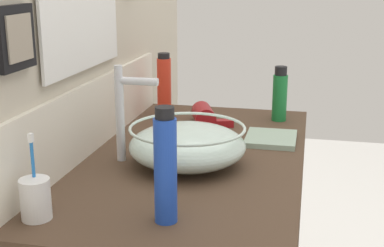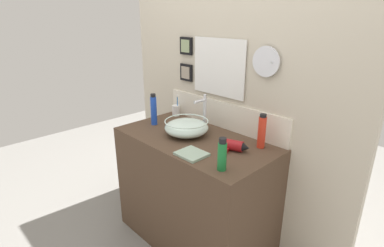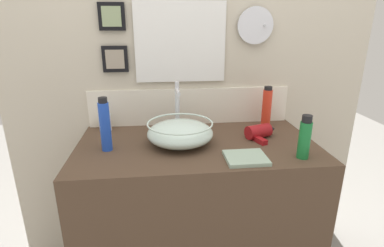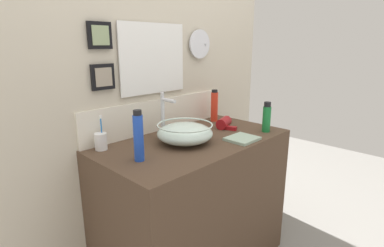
{
  "view_description": "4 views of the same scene",
  "coord_description": "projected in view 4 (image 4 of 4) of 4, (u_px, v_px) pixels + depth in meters",
  "views": [
    {
      "loc": [
        -1.38,
        -0.31,
        1.35
      ],
      "look_at": [
        -0.02,
        0.0,
        0.95
      ],
      "focal_mm": 50.0,
      "sensor_mm": 36.0,
      "label": 1
    },
    {
      "loc": [
        1.36,
        -1.34,
        1.65
      ],
      "look_at": [
        -0.02,
        0.0,
        0.95
      ],
      "focal_mm": 28.0,
      "sensor_mm": 36.0,
      "label": 2
    },
    {
      "loc": [
        -0.17,
        -1.31,
        1.4
      ],
      "look_at": [
        -0.02,
        0.0,
        0.95
      ],
      "focal_mm": 28.0,
      "sensor_mm": 36.0,
      "label": 3
    },
    {
      "loc": [
        -1.18,
        -1.13,
        1.38
      ],
      "look_at": [
        -0.02,
        0.0,
        0.95
      ],
      "focal_mm": 28.0,
      "sensor_mm": 36.0,
      "label": 4
    }
  ],
  "objects": [
    {
      "name": "shampoo_bottle",
      "position": [
        267.0,
        118.0,
        1.85
      ],
      "size": [
        0.05,
        0.05,
        0.19
      ],
      "color": "#197233",
      "rests_on": "vanity_counter"
    },
    {
      "name": "hair_drier",
      "position": [
        225.0,
        123.0,
        1.96
      ],
      "size": [
        0.18,
        0.17,
        0.07
      ],
      "color": "maroon",
      "rests_on": "vanity_counter"
    },
    {
      "name": "soap_dispenser",
      "position": [
        214.0,
        106.0,
        2.1
      ],
      "size": [
        0.05,
        0.05,
        0.22
      ],
      "color": "red",
      "rests_on": "vanity_counter"
    },
    {
      "name": "hand_towel",
      "position": [
        242.0,
        139.0,
        1.71
      ],
      "size": [
        0.17,
        0.15,
        0.02
      ],
      "primitive_type": "cube",
      "color": "#99B29E",
      "rests_on": "vanity_counter"
    },
    {
      "name": "spray_bottle",
      "position": [
        138.0,
        137.0,
        1.38
      ],
      "size": [
        0.05,
        0.05,
        0.24
      ],
      "color": "blue",
      "rests_on": "vanity_counter"
    },
    {
      "name": "faucet",
      "position": [
        164.0,
        112.0,
        1.74
      ],
      "size": [
        0.02,
        0.12,
        0.26
      ],
      "color": "silver",
      "rests_on": "vanity_counter"
    },
    {
      "name": "toothbrush_cup",
      "position": [
        101.0,
        141.0,
        1.54
      ],
      "size": [
        0.06,
        0.06,
        0.18
      ],
      "color": "white",
      "rests_on": "vanity_counter"
    },
    {
      "name": "back_panel",
      "position": [
        156.0,
        66.0,
        1.84
      ],
      "size": [
        2.01,
        0.1,
        2.51
      ],
      "color": "beige",
      "rests_on": "ground"
    },
    {
      "name": "vanity_counter",
      "position": [
        195.0,
        206.0,
        1.83
      ],
      "size": [
        1.13,
        0.6,
        0.85
      ],
      "primitive_type": "cube",
      "color": "#4C3828",
      "rests_on": "ground"
    },
    {
      "name": "glass_bowl_sink",
      "position": [
        185.0,
        133.0,
        1.65
      ],
      "size": [
        0.31,
        0.31,
        0.11
      ],
      "color": "silver",
      "rests_on": "vanity_counter"
    }
  ]
}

